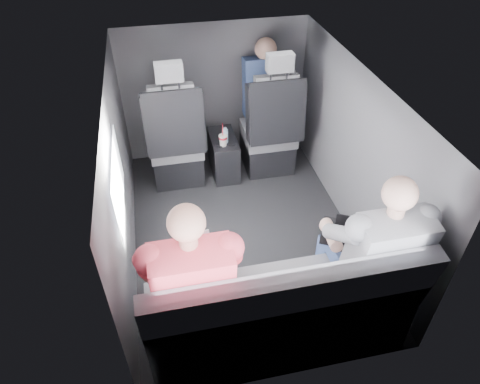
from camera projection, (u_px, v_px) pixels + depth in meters
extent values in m
plane|color=black|center=(243.00, 231.00, 3.65)|extent=(2.60, 2.60, 0.00)
plane|color=#B2B2AD|center=(243.00, 83.00, 2.80)|extent=(2.60, 2.60, 0.00)
cube|color=#56565B|center=(121.00, 182.00, 3.08)|extent=(0.02, 2.60, 1.35)
cube|color=#56565B|center=(354.00, 153.00, 3.37)|extent=(0.02, 2.60, 1.35)
cube|color=#56565B|center=(215.00, 92.00, 4.21)|extent=(1.80, 0.02, 1.35)
cube|color=#56565B|center=(296.00, 309.00, 2.24)|extent=(1.80, 0.02, 1.35)
cube|color=white|center=(118.00, 182.00, 2.71)|extent=(0.02, 0.75, 0.42)
cube|color=black|center=(277.00, 105.00, 3.73)|extent=(0.35, 0.11, 0.59)
cube|color=black|center=(178.00, 162.00, 4.18)|extent=(0.46, 0.48, 0.30)
cube|color=slate|center=(176.00, 144.00, 4.02)|extent=(0.48, 0.46, 0.14)
cube|color=slate|center=(174.00, 119.00, 3.63)|extent=(0.38, 0.18, 0.61)
cube|color=black|center=(148.00, 125.00, 3.62)|extent=(0.08, 0.21, 0.53)
cube|color=black|center=(200.00, 120.00, 3.69)|extent=(0.08, 0.21, 0.53)
cube|color=black|center=(175.00, 124.00, 3.59)|extent=(0.50, 0.11, 0.58)
cube|color=slate|center=(169.00, 72.00, 3.33)|extent=(0.22, 0.10, 0.15)
cube|color=black|center=(267.00, 152.00, 4.32)|extent=(0.46, 0.48, 0.30)
cube|color=slate|center=(268.00, 133.00, 4.16)|extent=(0.48, 0.46, 0.14)
cube|color=slate|center=(276.00, 109.00, 3.78)|extent=(0.38, 0.18, 0.61)
cube|color=black|center=(252.00, 114.00, 3.76)|extent=(0.08, 0.21, 0.53)
cube|color=black|center=(299.00, 109.00, 3.83)|extent=(0.08, 0.21, 0.53)
cube|color=black|center=(278.00, 113.00, 3.74)|extent=(0.50, 0.11, 0.58)
cube|color=slate|center=(280.00, 62.00, 3.47)|extent=(0.22, 0.10, 0.15)
cube|color=black|center=(224.00, 155.00, 4.19)|extent=(0.24, 0.48, 0.40)
cylinder|color=black|center=(220.00, 145.00, 3.96)|extent=(0.09, 0.09, 0.01)
cylinder|color=black|center=(232.00, 143.00, 3.98)|extent=(0.09, 0.09, 0.01)
cube|color=slate|center=(277.00, 315.00, 2.73)|extent=(1.60, 0.50, 0.45)
cube|color=slate|center=(293.00, 301.00, 2.27)|extent=(1.60, 0.17, 0.47)
cylinder|color=red|center=(223.00, 138.00, 3.90)|extent=(0.08, 0.08, 0.02)
cylinder|color=white|center=(223.00, 136.00, 3.89)|extent=(0.08, 0.08, 0.01)
cylinder|color=red|center=(223.00, 129.00, 3.85)|extent=(0.01, 0.01, 0.13)
cylinder|color=#ACC8E9|center=(225.00, 136.00, 3.95)|extent=(0.05, 0.05, 0.14)
cylinder|color=#ACC8E9|center=(225.00, 129.00, 3.90)|extent=(0.03, 0.03, 0.02)
cube|color=silver|center=(182.00, 253.00, 2.66)|extent=(0.41, 0.34, 0.02)
cube|color=silver|center=(182.00, 254.00, 2.64)|extent=(0.32, 0.21, 0.00)
cube|color=silver|center=(180.00, 243.00, 2.71)|extent=(0.12, 0.08, 0.00)
cube|color=silver|center=(183.00, 258.00, 2.45)|extent=(0.37, 0.16, 0.25)
cube|color=silver|center=(182.00, 258.00, 2.45)|extent=(0.32, 0.13, 0.22)
cube|color=black|center=(350.00, 235.00, 2.78)|extent=(0.45, 0.40, 0.02)
cube|color=black|center=(351.00, 235.00, 2.77)|extent=(0.33, 0.27, 0.00)
cube|color=black|center=(346.00, 225.00, 2.83)|extent=(0.12, 0.10, 0.00)
cube|color=black|center=(364.00, 238.00, 2.58)|extent=(0.36, 0.24, 0.25)
cube|color=silver|center=(364.00, 237.00, 2.59)|extent=(0.31, 0.20, 0.21)
cube|color=#333439|center=(173.00, 288.00, 2.54)|extent=(0.16, 0.46, 0.14)
cube|color=#333439|center=(211.00, 282.00, 2.57)|extent=(0.16, 0.46, 0.14)
cube|color=#333439|center=(174.00, 287.00, 2.90)|extent=(0.14, 0.14, 0.45)
cube|color=#333439|center=(207.00, 282.00, 2.94)|extent=(0.14, 0.14, 0.45)
cube|color=#D54655|center=(193.00, 283.00, 2.24)|extent=(0.42, 0.28, 0.57)
sphere|color=tan|center=(186.00, 223.00, 2.01)|extent=(0.19, 0.19, 0.19)
cylinder|color=tan|center=(152.00, 262.00, 2.48)|extent=(0.12, 0.29, 0.13)
cylinder|color=tan|center=(223.00, 251.00, 2.55)|extent=(0.12, 0.29, 0.13)
cube|color=navy|center=(346.00, 259.00, 2.72)|extent=(0.15, 0.45, 0.13)
cube|color=navy|center=(379.00, 253.00, 2.75)|extent=(0.15, 0.45, 0.13)
cube|color=navy|center=(327.00, 262.00, 3.08)|extent=(0.13, 0.13, 0.45)
cube|color=navy|center=(356.00, 257.00, 3.12)|extent=(0.13, 0.13, 0.45)
cube|color=gray|center=(386.00, 252.00, 2.42)|extent=(0.41, 0.28, 0.56)
sphere|color=#D5A591|center=(400.00, 193.00, 2.19)|extent=(0.19, 0.19, 0.19)
cylinder|color=#D5A591|center=(331.00, 234.00, 2.66)|extent=(0.12, 0.29, 0.12)
cylinder|color=#D5A591|center=(392.00, 225.00, 2.73)|extent=(0.12, 0.29, 0.12)
cube|color=navy|center=(265.00, 87.00, 4.05)|extent=(0.40, 0.26, 0.58)
sphere|color=tan|center=(266.00, 49.00, 3.84)|extent=(0.20, 0.20, 0.20)
cube|color=navy|center=(262.00, 112.00, 4.28)|extent=(0.34, 0.40, 0.12)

